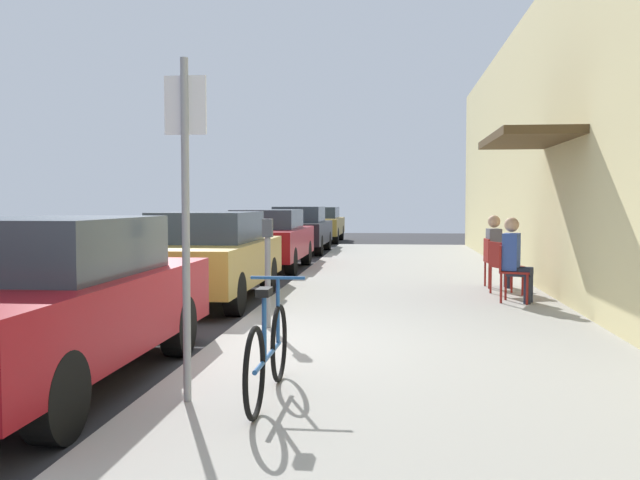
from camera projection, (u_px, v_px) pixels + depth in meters
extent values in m
plane|color=#2D2D30|center=(211.00, 354.00, 7.60)|extent=(60.00, 60.00, 0.00)
cube|color=#9E9B93|center=(415.00, 321.00, 9.35)|extent=(4.50, 32.00, 0.12)
cube|color=beige|center=(605.00, 122.00, 8.96)|extent=(0.30, 32.00, 5.33)
cube|color=#4C381E|center=(526.00, 139.00, 10.58)|extent=(1.10, 2.80, 0.12)
cube|color=maroon|center=(43.00, 314.00, 6.17)|extent=(1.80, 4.40, 0.67)
cube|color=#333D47|center=(50.00, 246.00, 6.29)|extent=(1.48, 2.11, 0.51)
cylinder|color=black|center=(179.00, 326.00, 7.46)|extent=(0.22, 0.64, 0.64)
cylinder|color=black|center=(37.00, 324.00, 7.62)|extent=(0.22, 0.64, 0.64)
cylinder|color=black|center=(56.00, 397.00, 4.75)|extent=(0.22, 0.64, 0.64)
cube|color=#A58433|center=(206.00, 262.00, 11.51)|extent=(1.80, 4.40, 0.67)
cube|color=#333D47|center=(208.00, 227.00, 11.63)|extent=(1.48, 2.11, 0.49)
cylinder|color=black|center=(268.00, 275.00, 12.80)|extent=(0.22, 0.64, 0.64)
cylinder|color=black|center=(184.00, 274.00, 12.96)|extent=(0.22, 0.64, 0.64)
cylinder|color=black|center=(235.00, 294.00, 10.09)|extent=(0.22, 0.64, 0.64)
cylinder|color=black|center=(129.00, 293.00, 10.26)|extent=(0.22, 0.64, 0.64)
cube|color=maroon|center=(267.00, 243.00, 17.01)|extent=(1.80, 4.40, 0.68)
cube|color=#333D47|center=(268.00, 219.00, 17.13)|extent=(1.48, 2.11, 0.46)
cylinder|color=black|center=(306.00, 253.00, 18.30)|extent=(0.22, 0.64, 0.64)
cylinder|color=black|center=(246.00, 252.00, 18.47)|extent=(0.22, 0.64, 0.64)
cylinder|color=black|center=(291.00, 262.00, 15.59)|extent=(0.22, 0.64, 0.64)
cylinder|color=black|center=(221.00, 261.00, 15.76)|extent=(0.22, 0.64, 0.64)
cube|color=black|center=(299.00, 232.00, 22.77)|extent=(1.80, 4.40, 0.68)
cube|color=#333D47|center=(299.00, 214.00, 22.89)|extent=(1.48, 2.11, 0.50)
cylinder|color=black|center=(327.00, 241.00, 24.06)|extent=(0.22, 0.64, 0.64)
cylinder|color=black|center=(282.00, 240.00, 24.23)|extent=(0.22, 0.64, 0.64)
cylinder|color=black|center=(319.00, 246.00, 21.36)|extent=(0.22, 0.64, 0.64)
cylinder|color=black|center=(267.00, 245.00, 21.52)|extent=(0.22, 0.64, 0.64)
cube|color=#A58433|center=(319.00, 226.00, 29.00)|extent=(1.80, 4.40, 0.67)
cube|color=#333D47|center=(320.00, 212.00, 29.12)|extent=(1.48, 2.11, 0.46)
cylinder|color=black|center=(341.00, 233.00, 30.29)|extent=(0.22, 0.64, 0.64)
cylinder|color=black|center=(304.00, 233.00, 30.46)|extent=(0.22, 0.64, 0.64)
cylinder|color=black|center=(336.00, 236.00, 27.59)|extent=(0.22, 0.64, 0.64)
cylinder|color=black|center=(296.00, 236.00, 27.75)|extent=(0.22, 0.64, 0.64)
cylinder|color=slate|center=(268.00, 282.00, 8.49)|extent=(0.07, 0.07, 1.10)
cube|color=#383D42|center=(268.00, 228.00, 8.45)|extent=(0.12, 0.10, 0.22)
cylinder|color=gray|center=(186.00, 231.00, 5.30)|extent=(0.06, 0.06, 2.60)
cube|color=white|center=(185.00, 105.00, 5.27)|extent=(0.32, 0.02, 0.44)
torus|color=black|center=(279.00, 343.00, 5.94)|extent=(0.04, 0.66, 0.66)
torus|color=black|center=(255.00, 373.00, 4.89)|extent=(0.04, 0.66, 0.66)
cylinder|color=#1E4C8C|center=(268.00, 356.00, 5.41)|extent=(0.04, 1.05, 0.04)
cylinder|color=#1E4C8C|center=(264.00, 328.00, 5.25)|extent=(0.04, 0.04, 0.50)
cube|color=black|center=(264.00, 292.00, 5.24)|extent=(0.10, 0.20, 0.06)
cylinder|color=#1E4C8C|center=(278.00, 311.00, 5.87)|extent=(0.03, 0.03, 0.56)
cylinder|color=#1E4C8C|center=(278.00, 278.00, 5.86)|extent=(0.46, 0.03, 0.03)
cylinder|color=maroon|center=(531.00, 287.00, 10.73)|extent=(0.04, 0.04, 0.45)
cylinder|color=maroon|center=(527.00, 290.00, 10.38)|extent=(0.04, 0.04, 0.45)
cylinder|color=maroon|center=(506.00, 286.00, 10.89)|extent=(0.04, 0.04, 0.45)
cylinder|color=maroon|center=(501.00, 288.00, 10.54)|extent=(0.04, 0.04, 0.45)
cube|color=maroon|center=(516.00, 272.00, 10.62)|extent=(0.56, 0.56, 0.03)
cube|color=maroon|center=(503.00, 258.00, 10.70)|extent=(0.17, 0.43, 0.40)
cylinder|color=#232838|center=(529.00, 287.00, 10.65)|extent=(0.11, 0.11, 0.47)
cylinder|color=#232838|center=(521.00, 271.00, 10.69)|extent=(0.39, 0.25, 0.14)
cylinder|color=#232838|center=(527.00, 288.00, 10.47)|extent=(0.11, 0.11, 0.47)
cylinder|color=#232838|center=(519.00, 272.00, 10.51)|extent=(0.39, 0.25, 0.14)
cube|color=#334C99|center=(511.00, 252.00, 10.64)|extent=(0.32, 0.41, 0.56)
sphere|color=tan|center=(512.00, 225.00, 10.62)|extent=(0.22, 0.22, 0.22)
cylinder|color=maroon|center=(512.00, 279.00, 11.78)|extent=(0.04, 0.04, 0.45)
cylinder|color=maroon|center=(523.00, 282.00, 11.40)|extent=(0.04, 0.04, 0.45)
cylinder|color=maroon|center=(491.00, 280.00, 11.70)|extent=(0.04, 0.04, 0.45)
cylinder|color=maroon|center=(501.00, 282.00, 11.33)|extent=(0.04, 0.04, 0.45)
cube|color=maroon|center=(507.00, 266.00, 11.54)|extent=(0.55, 0.55, 0.03)
cube|color=maroon|center=(495.00, 254.00, 11.49)|extent=(0.16, 0.43, 0.40)
cylinder|color=maroon|center=(506.00, 274.00, 12.68)|extent=(0.04, 0.04, 0.45)
cylinder|color=maroon|center=(511.00, 276.00, 12.30)|extent=(0.04, 0.04, 0.45)
cylinder|color=maroon|center=(485.00, 274.00, 12.70)|extent=(0.04, 0.04, 0.45)
cylinder|color=maroon|center=(489.00, 276.00, 12.32)|extent=(0.04, 0.04, 0.45)
cube|color=maroon|center=(498.00, 261.00, 12.49)|extent=(0.47, 0.47, 0.03)
cube|color=maroon|center=(487.00, 250.00, 12.48)|extent=(0.06, 0.44, 0.40)
cylinder|color=#232838|center=(507.00, 274.00, 12.59)|extent=(0.11, 0.11, 0.47)
cylinder|color=#232838|center=(500.00, 261.00, 12.58)|extent=(0.37, 0.16, 0.14)
cylinder|color=#232838|center=(509.00, 275.00, 12.39)|extent=(0.11, 0.11, 0.47)
cylinder|color=#232838|center=(502.00, 262.00, 12.38)|extent=(0.37, 0.16, 0.14)
cube|color=#595960|center=(494.00, 244.00, 12.47)|extent=(0.24, 0.37, 0.56)
sphere|color=tan|center=(494.00, 221.00, 12.45)|extent=(0.22, 0.22, 0.22)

